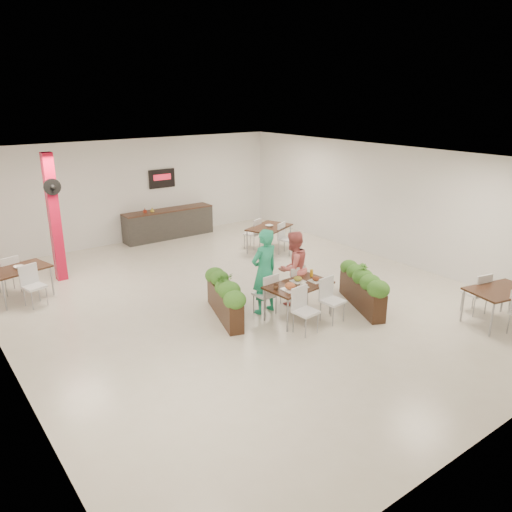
{
  "coord_description": "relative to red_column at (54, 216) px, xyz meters",
  "views": [
    {
      "loc": [
        -6.12,
        -8.75,
        4.53
      ],
      "look_at": [
        0.12,
        -0.34,
        1.1
      ],
      "focal_mm": 35.0,
      "sensor_mm": 36.0,
      "label": 1
    }
  ],
  "objects": [
    {
      "name": "service_counter",
      "position": [
        4.0,
        1.86,
        -1.15
      ],
      "size": [
        3.0,
        0.64,
        2.2
      ],
      "color": "#2E2C29",
      "rests_on": "ground"
    },
    {
      "name": "side_table_b",
      "position": [
        5.73,
        -1.26,
        -1.0
      ],
      "size": [
        1.6,
        1.66,
        0.92
      ],
      "rotation": [
        0.0,
        0.0,
        0.39
      ],
      "color": "black",
      "rests_on": "ground"
    },
    {
      "name": "planter_right",
      "position": [
        4.83,
        -5.73,
        -1.14
      ],
      "size": [
        1.03,
        1.8,
        1.01
      ],
      "rotation": [
        0.0,
        0.0,
        1.15
      ],
      "color": "black",
      "rests_on": "ground"
    },
    {
      "name": "room_shell",
      "position": [
        3.0,
        -3.79,
        0.36
      ],
      "size": [
        10.1,
        12.1,
        3.22
      ],
      "color": "white",
      "rests_on": "ground"
    },
    {
      "name": "side_table_a",
      "position": [
        -1.1,
        -0.78,
        -1.01
      ],
      "size": [
        1.4,
        1.67,
        0.92
      ],
      "rotation": [
        0.0,
        0.0,
        0.25
      ],
      "color": "black",
      "rests_on": "ground"
    },
    {
      "name": "diner_woman",
      "position": [
        3.74,
        -4.66,
        -0.81
      ],
      "size": [
        0.86,
        0.69,
        1.67
      ],
      "primitive_type": "imported",
      "rotation": [
        0.0,
        0.0,
        3.22
      ],
      "color": "#E06763",
      "rests_on": "ground"
    },
    {
      "name": "main_table",
      "position": [
        3.33,
        -5.32,
        -1.01
      ],
      "size": [
        1.46,
        1.71,
        0.92
      ],
      "rotation": [
        0.0,
        0.0,
        0.08
      ],
      "color": "black",
      "rests_on": "ground"
    },
    {
      "name": "red_column",
      "position": [
        0.0,
        0.0,
        0.0
      ],
      "size": [
        0.4,
        0.41,
        3.2
      ],
      "color": "red",
      "rests_on": "ground"
    },
    {
      "name": "planter_left",
      "position": [
        2.1,
        -4.38,
        -1.14
      ],
      "size": [
        0.85,
        1.84,
        1.0
      ],
      "rotation": [
        0.0,
        0.0,
        1.27
      ],
      "color": "black",
      "rests_on": "ground"
    },
    {
      "name": "ground",
      "position": [
        3.0,
        -3.79,
        -1.64
      ],
      "size": [
        12.0,
        12.0,
        0.0
      ],
      "primitive_type": "plane",
      "color": "beige",
      "rests_on": "ground"
    },
    {
      "name": "diner_man",
      "position": [
        2.94,
        -4.66,
        -0.71
      ],
      "size": [
        0.71,
        0.5,
        1.86
      ],
      "primitive_type": "imported",
      "rotation": [
        0.0,
        0.0,
        3.22
      ],
      "color": "#26A576",
      "rests_on": "ground"
    },
    {
      "name": "side_table_c",
      "position": [
        6.42,
        -7.97,
        -1.01
      ],
      "size": [
        1.44,
        1.67,
        0.92
      ],
      "rotation": [
        0.0,
        0.0,
        -0.21
      ],
      "color": "black",
      "rests_on": "ground"
    }
  ]
}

